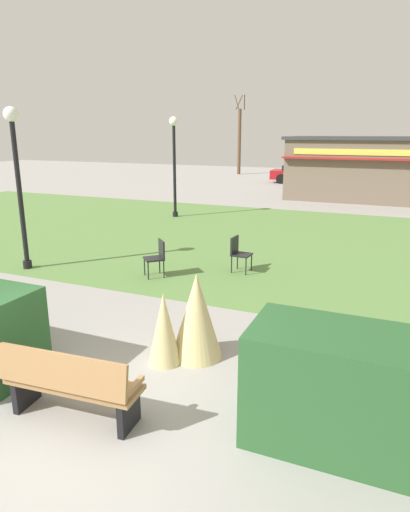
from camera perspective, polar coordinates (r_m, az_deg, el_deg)
The scene contains 14 objects.
ground_plane at distance 5.85m, azimuth -16.57°, elevation -20.54°, with size 80.00×80.00×0.00m, color #999691.
lawn_patch at distance 14.56m, azimuth 9.79°, elevation 1.84°, with size 36.00×12.00×0.01m, color #5B8442.
park_bench at distance 5.79m, azimuth -16.71°, elevation -15.34°, with size 1.74×0.65×0.95m.
hedge_right at distance 5.33m, azimuth 16.83°, elevation -15.89°, with size 2.01×1.10×1.33m, color #28562B.
ornamental_grass_behind_left at distance 6.91m, azimuth -1.07°, elevation -7.58°, with size 0.79×0.79×1.35m, color #D1BC7F.
ornamental_grass_behind_right at distance 6.80m, azimuth -5.23°, elevation -9.13°, with size 0.50×0.50×1.12m, color #D1BC7F.
lamppost_mid at distance 11.97m, azimuth -22.75°, elevation 10.12°, with size 0.36×0.36×3.96m.
lamppost_far at distance 18.37m, azimuth -3.93°, elevation 12.72°, with size 0.36×0.36×3.96m.
food_kiosk at distance 24.69m, azimuth 22.24°, elevation 10.20°, with size 10.02×4.42×3.16m.
cafe_chair_west at distance 10.82m, azimuth -6.07°, elevation 0.11°, with size 0.62×0.62×0.89m.
cafe_chair_east at distance 11.15m, azimuth 4.27°, elevation 0.61°, with size 0.46×0.46×0.89m.
parked_car_west_slot at distance 31.70m, azimuth 12.27°, elevation 10.19°, with size 4.27×2.19×1.20m.
parked_car_center_slot at distance 31.13m, azimuth 21.98°, elevation 9.35°, with size 4.29×2.22×1.20m.
tree_left_bg at distance 37.71m, azimuth 4.37°, elevation 14.48°, with size 0.91×0.96×6.21m.
Camera 1 is at (3.21, -3.53, 3.38)m, focal length 31.51 mm.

